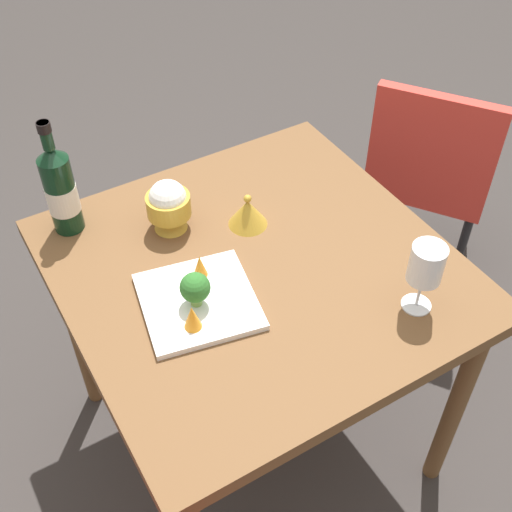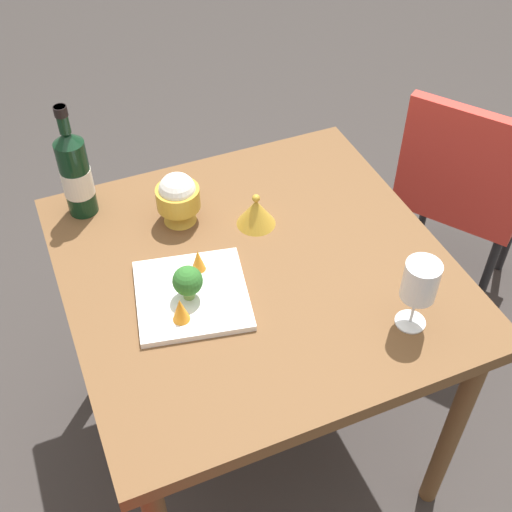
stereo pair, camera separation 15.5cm
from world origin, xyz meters
The scene contains 11 objects.
ground_plane centered at (0.00, 0.00, 0.00)m, with size 8.00×8.00×0.00m, color #383330.
dining_table centered at (0.00, 0.00, 0.67)m, with size 0.90×0.90×0.76m.
chair_by_wall centered at (-0.28, 0.85, 0.53)m, with size 0.56×0.56×0.85m.
wine_bottle centered at (-0.36, -0.34, 0.88)m, with size 0.08×0.08×0.31m.
wine_glass centered at (0.29, 0.24, 0.89)m, with size 0.08×0.08×0.18m.
rice_bowl centered at (-0.23, -0.12, 0.83)m, with size 0.11×0.11×0.14m.
rice_bowl_lid centered at (-0.14, 0.06, 0.80)m, with size 0.10×0.10×0.09m.
serving_plate centered at (0.04, -0.17, 0.77)m, with size 0.29×0.29×0.02m.
broccoli_floret centered at (0.05, -0.18, 0.82)m, with size 0.07×0.07×0.09m.
carrot_garnish_left centered at (-0.03, -0.13, 0.80)m, with size 0.03×0.03×0.06m.
carrot_garnish_right centered at (0.10, -0.22, 0.81)m, with size 0.04×0.04×0.06m.
Camera 1 is at (0.95, -0.56, 1.88)m, focal length 46.23 mm.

